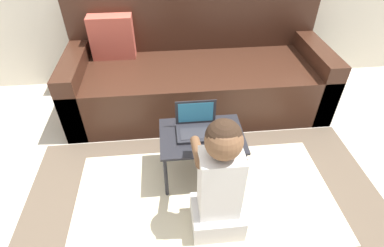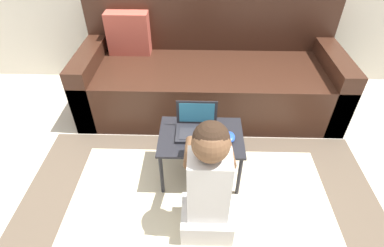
{
  "view_description": "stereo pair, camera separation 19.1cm",
  "coord_description": "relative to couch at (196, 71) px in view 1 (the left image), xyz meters",
  "views": [
    {
      "loc": [
        -0.09,
        -1.29,
        1.64
      ],
      "look_at": [
        0.06,
        0.19,
        0.42
      ],
      "focal_mm": 28.0,
      "sensor_mm": 36.0,
      "label": 1
    },
    {
      "loc": [
        0.1,
        -1.29,
        1.64
      ],
      "look_at": [
        0.06,
        0.19,
        0.42
      ],
      "focal_mm": 28.0,
      "sensor_mm": 36.0,
      "label": 2
    }
  ],
  "objects": [
    {
      "name": "computer_mouse",
      "position": [
        0.12,
        -0.94,
        0.08
      ],
      "size": [
        0.06,
        0.1,
        0.04
      ],
      "color": "#234CB2",
      "rests_on": "laptop_desk"
    },
    {
      "name": "couch",
      "position": [
        0.0,
        0.0,
        0.0
      ],
      "size": [
        2.17,
        0.9,
        0.91
      ],
      "color": "#381E14",
      "rests_on": "ground_plane"
    },
    {
      "name": "person_seated",
      "position": [
        -0.02,
        -1.33,
        0.08
      ],
      "size": [
        0.3,
        0.42,
        0.8
      ],
      "color": "silver",
      "rests_on": "ground_plane"
    },
    {
      "name": "area_rug",
      "position": [
        -0.06,
        -1.13,
        -0.3
      ],
      "size": [
        2.34,
        1.21,
        0.01
      ],
      "color": "brown",
      "rests_on": "ground_plane"
    },
    {
      "name": "laptop",
      "position": [
        -0.09,
        -0.88,
        0.09
      ],
      "size": [
        0.26,
        0.19,
        0.2
      ],
      "color": "#232328",
      "rests_on": "laptop_desk"
    },
    {
      "name": "laptop_desk",
      "position": [
        -0.06,
        -0.92,
        0.01
      ],
      "size": [
        0.54,
        0.39,
        0.36
      ],
      "color": "black",
      "rests_on": "ground_plane"
    },
    {
      "name": "ground_plane",
      "position": [
        -0.18,
        -1.05,
        -0.31
      ],
      "size": [
        16.0,
        16.0,
        0.0
      ],
      "primitive_type": "plane",
      "color": "beige"
    }
  ]
}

